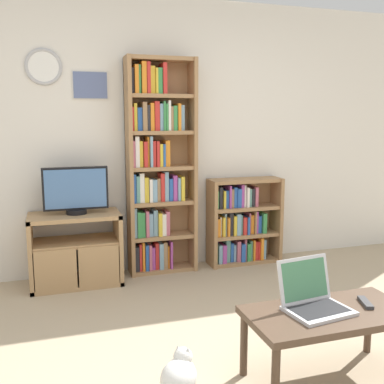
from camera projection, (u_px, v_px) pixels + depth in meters
wall_back at (158, 137)px, 4.36m from camera, size 7.16×0.09×2.60m
tv_stand at (76, 249)px, 4.00m from camera, size 0.79×0.43×0.64m
television at (76, 191)px, 3.94m from camera, size 0.56×0.18×0.42m
bookshelf_tall at (157, 168)px, 4.25m from camera, size 0.65×0.24×2.03m
bookshelf_short at (241, 223)px, 4.60m from camera, size 0.75×0.26×0.88m
coffee_table at (329, 319)px, 2.52m from camera, size 0.95×0.47×0.42m
laptop at (313, 297)px, 2.53m from camera, size 0.38×0.34×0.27m
remote_near_laptop at (365, 302)px, 2.60m from camera, size 0.09×0.17×0.02m
cat at (179, 375)px, 2.43m from camera, size 0.30×0.44×0.25m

